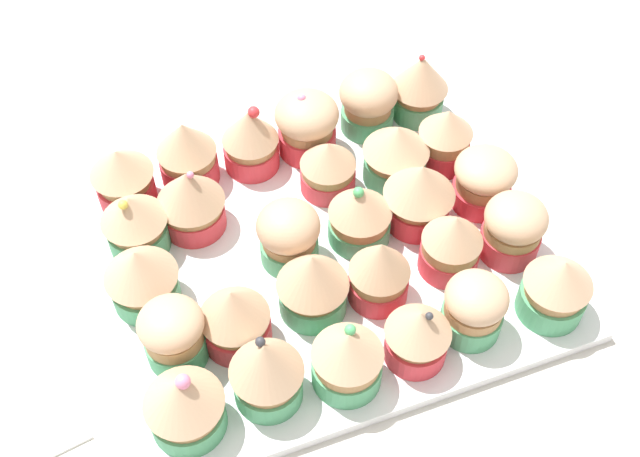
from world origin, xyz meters
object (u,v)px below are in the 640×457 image
(cupcake_1, at_px, (266,370))
(cupcake_18, at_px, (190,199))
(cupcake_19, at_px, (328,166))
(cupcake_6, at_px, (173,334))
(cupcake_22, at_px, (123,176))
(cupcake_26, at_px, (368,101))
(cupcake_15, at_px, (418,191))
(cupcake_25, at_px, (307,124))
(baking_tray, at_px, (320,252))
(cupcake_0, at_px, (184,403))
(cupcake_24, at_px, (250,139))
(cupcake_17, at_px, (135,222))
(cupcake_12, at_px, (140,272))
(cupcake_27, at_px, (420,85))
(cupcake_7, at_px, (235,316))
(cupcake_20, at_px, (396,153))
(cupcake_4, at_px, (474,307))
(cupcake_13, at_px, (290,237))
(cupcake_11, at_px, (513,228))
(cupcake_21, at_px, (445,137))
(cupcake_3, at_px, (418,334))
(cupcake_9, at_px, (379,270))
(cupcake_2, at_px, (347,357))
(cupcake_23, at_px, (187,152))
(cupcake_16, at_px, (482,177))
(cupcake_5, at_px, (557,287))
(cupcake_10, at_px, (452,243))
(cupcake_14, at_px, (360,214))
(cupcake_8, at_px, (313,282))

(cupcake_1, xyz_separation_m, cupcake_18, (-0.01, 0.20, -0.00))
(cupcake_19, bearing_deg, cupcake_6, -144.30)
(cupcake_22, height_order, cupcake_26, same)
(cupcake_15, relative_size, cupcake_25, 1.05)
(baking_tray, bearing_deg, cupcake_22, 142.44)
(cupcake_0, height_order, cupcake_24, cupcake_24)
(cupcake_0, relative_size, cupcake_17, 1.05)
(cupcake_12, distance_m, cupcake_22, 0.12)
(cupcake_24, xyz_separation_m, cupcake_27, (0.19, 0.01, 0.00))
(cupcake_7, distance_m, cupcake_15, 0.21)
(cupcake_22, xyz_separation_m, cupcake_24, (0.13, 0.00, -0.00))
(cupcake_17, relative_size, cupcake_27, 0.90)
(cupcake_24, bearing_deg, cupcake_26, 4.40)
(cupcake_20, relative_size, cupcake_22, 1.00)
(cupcake_0, xyz_separation_m, cupcake_6, (0.01, 0.06, -0.00))
(cupcake_15, bearing_deg, cupcake_4, -92.83)
(cupcake_20, bearing_deg, cupcake_1, -136.13)
(cupcake_24, bearing_deg, cupcake_13, -91.15)
(cupcake_11, xyz_separation_m, cupcake_21, (-0.01, 0.12, 0.00))
(cupcake_3, relative_size, cupcake_15, 0.88)
(baking_tray, distance_m, cupcake_17, 0.17)
(cupcake_0, bearing_deg, cupcake_9, 18.10)
(cupcake_9, height_order, cupcake_25, cupcake_9)
(cupcake_2, relative_size, cupcake_23, 0.96)
(baking_tray, xyz_separation_m, cupcake_26, (0.10, 0.14, 0.04))
(cupcake_13, relative_size, cupcake_21, 0.95)
(cupcake_0, bearing_deg, cupcake_19, 45.68)
(cupcake_11, distance_m, cupcake_15, 0.09)
(cupcake_16, height_order, cupcake_25, cupcake_25)
(cupcake_2, relative_size, cupcake_11, 1.08)
(cupcake_5, bearing_deg, cupcake_9, 154.02)
(cupcake_22, xyz_separation_m, cupcake_26, (0.26, 0.01, -0.00))
(baking_tray, relative_size, cupcake_27, 5.27)
(cupcake_19, bearing_deg, cupcake_0, -134.32)
(cupcake_4, distance_m, cupcake_10, 0.07)
(cupcake_15, xyz_separation_m, cupcake_16, (0.07, 0.00, -0.01))
(baking_tray, distance_m, cupcake_2, 0.14)
(cupcake_25, bearing_deg, cupcake_19, -88.51)
(cupcake_4, bearing_deg, cupcake_14, 112.73)
(cupcake_5, relative_size, cupcake_25, 0.97)
(cupcake_27, bearing_deg, cupcake_16, -87.30)
(cupcake_4, xyz_separation_m, cupcake_22, (-0.25, 0.25, 0.00))
(cupcake_9, height_order, cupcake_11, cupcake_9)
(cupcake_17, bearing_deg, cupcake_8, -43.29)
(cupcake_19, bearing_deg, cupcake_3, -89.21)
(cupcake_13, bearing_deg, cupcake_26, 45.98)
(cupcake_18, height_order, cupcake_27, cupcake_27)
(cupcake_2, distance_m, cupcake_10, 0.15)
(cupcake_3, relative_size, cupcake_21, 0.95)
(cupcake_5, distance_m, cupcake_19, 0.24)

